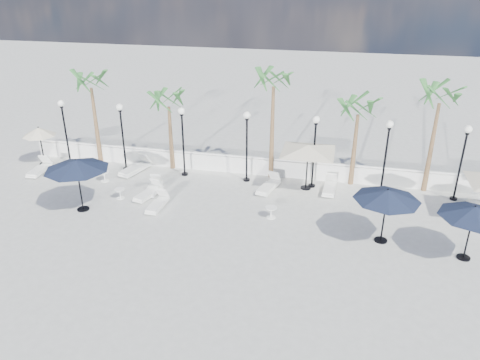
% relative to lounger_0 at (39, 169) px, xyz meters
% --- Properties ---
extents(ground, '(100.00, 100.00, 0.00)m').
position_rel_lounger_0_xyz_m(ground, '(11.51, -5.00, -0.24)').
color(ground, '#A3A39E').
rests_on(ground, ground).
extents(balustrade, '(26.00, 0.30, 1.01)m').
position_rel_lounger_0_xyz_m(balustrade, '(11.51, 2.50, 0.23)').
color(balustrade, silver).
rests_on(balustrade, ground).
extents(lamppost_0, '(0.36, 0.36, 3.84)m').
position_rel_lounger_0_xyz_m(lamppost_0, '(1.01, 1.50, 2.25)').
color(lamppost_0, black).
rests_on(lamppost_0, ground).
extents(lamppost_1, '(0.36, 0.36, 3.84)m').
position_rel_lounger_0_xyz_m(lamppost_1, '(4.51, 1.50, 2.25)').
color(lamppost_1, black).
rests_on(lamppost_1, ground).
extents(lamppost_2, '(0.36, 0.36, 3.84)m').
position_rel_lounger_0_xyz_m(lamppost_2, '(8.01, 1.50, 2.25)').
color(lamppost_2, black).
rests_on(lamppost_2, ground).
extents(lamppost_3, '(0.36, 0.36, 3.84)m').
position_rel_lounger_0_xyz_m(lamppost_3, '(11.51, 1.50, 2.25)').
color(lamppost_3, black).
rests_on(lamppost_3, ground).
extents(lamppost_4, '(0.36, 0.36, 3.84)m').
position_rel_lounger_0_xyz_m(lamppost_4, '(15.01, 1.50, 2.25)').
color(lamppost_4, black).
rests_on(lamppost_4, ground).
extents(lamppost_5, '(0.36, 0.36, 3.84)m').
position_rel_lounger_0_xyz_m(lamppost_5, '(18.51, 1.50, 2.25)').
color(lamppost_5, black).
rests_on(lamppost_5, ground).
extents(lamppost_6, '(0.36, 0.36, 3.84)m').
position_rel_lounger_0_xyz_m(lamppost_6, '(22.01, 1.50, 2.25)').
color(lamppost_6, black).
rests_on(lamppost_6, ground).
extents(palm_0, '(2.60, 2.60, 5.50)m').
position_rel_lounger_0_xyz_m(palm_0, '(2.51, 2.30, 4.29)').
color(palm_0, brown).
rests_on(palm_0, ground).
extents(palm_1, '(2.60, 2.60, 4.70)m').
position_rel_lounger_0_xyz_m(palm_1, '(7.01, 2.30, 3.51)').
color(palm_1, brown).
rests_on(palm_1, ground).
extents(palm_2, '(2.60, 2.60, 6.10)m').
position_rel_lounger_0_xyz_m(palm_2, '(12.71, 2.30, 4.87)').
color(palm_2, brown).
rests_on(palm_2, ground).
extents(palm_3, '(2.60, 2.60, 4.90)m').
position_rel_lounger_0_xyz_m(palm_3, '(17.01, 2.30, 3.71)').
color(palm_3, brown).
rests_on(palm_3, ground).
extents(palm_4, '(2.60, 2.60, 5.70)m').
position_rel_lounger_0_xyz_m(palm_4, '(20.71, 2.30, 4.49)').
color(palm_4, brown).
rests_on(palm_4, ground).
extents(lounger_0, '(0.81, 1.98, 0.72)m').
position_rel_lounger_0_xyz_m(lounger_0, '(0.00, 0.00, 0.00)').
color(lounger_0, white).
rests_on(lounger_0, ground).
extents(lounger_1, '(0.76, 1.83, 0.67)m').
position_rel_lounger_0_xyz_m(lounger_1, '(7.11, -0.89, -0.02)').
color(lounger_1, white).
rests_on(lounger_1, ground).
extents(lounger_2, '(1.03, 1.90, 0.68)m').
position_rel_lounger_0_xyz_m(lounger_2, '(7.12, -1.50, -0.02)').
color(lounger_2, white).
rests_on(lounger_2, ground).
extents(lounger_3, '(1.23, 2.24, 0.80)m').
position_rel_lounger_0_xyz_m(lounger_3, '(5.19, 1.23, 0.03)').
color(lounger_3, white).
rests_on(lounger_3, ground).
extents(lounger_4, '(0.63, 1.79, 0.66)m').
position_rel_lounger_0_xyz_m(lounger_4, '(7.99, -2.51, -0.02)').
color(lounger_4, white).
rests_on(lounger_4, ground).
extents(lounger_5, '(1.08, 2.02, 0.72)m').
position_rel_lounger_0_xyz_m(lounger_5, '(12.87, 0.57, -0.00)').
color(lounger_5, white).
rests_on(lounger_5, ground).
extents(lounger_6, '(0.74, 1.88, 0.69)m').
position_rel_lounger_0_xyz_m(lounger_6, '(22.50, -0.46, -0.01)').
color(lounger_6, white).
rests_on(lounger_6, ground).
extents(lounger_7, '(0.69, 1.87, 0.69)m').
position_rel_lounger_0_xyz_m(lounger_7, '(15.94, 1.09, -0.01)').
color(lounger_7, white).
rests_on(lounger_7, ground).
extents(side_table_0, '(0.52, 0.52, 0.50)m').
position_rel_lounger_0_xyz_m(side_table_0, '(5.79, -1.92, 0.06)').
color(side_table_0, white).
rests_on(side_table_0, ground).
extents(side_table_1, '(0.56, 0.56, 0.55)m').
position_rel_lounger_0_xyz_m(side_table_1, '(4.07, -0.21, 0.09)').
color(side_table_1, white).
rests_on(side_table_1, ground).
extents(side_table_2, '(0.55, 0.55, 0.54)m').
position_rel_lounger_0_xyz_m(side_table_2, '(13.44, -2.27, 0.08)').
color(side_table_2, white).
rests_on(side_table_2, ground).
extents(parasol_navy_left, '(2.96, 2.96, 2.61)m').
position_rel_lounger_0_xyz_m(parasol_navy_left, '(4.59, -3.43, 2.06)').
color(parasol_navy_left, black).
rests_on(parasol_navy_left, ground).
extents(parasol_navy_mid, '(2.73, 2.73, 2.45)m').
position_rel_lounger_0_xyz_m(parasol_navy_mid, '(18.28, -3.26, 1.91)').
color(parasol_navy_mid, black).
rests_on(parasol_navy_mid, ground).
extents(parasol_navy_right, '(2.63, 2.63, 2.36)m').
position_rel_lounger_0_xyz_m(parasol_navy_right, '(21.42, -3.88, 1.83)').
color(parasol_navy_right, black).
rests_on(parasol_navy_right, ground).
extents(parasol_cream_sq_a, '(5.25, 5.25, 2.58)m').
position_rel_lounger_0_xyz_m(parasol_cream_sq_a, '(14.72, 1.20, 2.14)').
color(parasol_cream_sq_a, black).
rests_on(parasol_cream_sq_a, ground).
extents(parasol_cream_small, '(1.87, 1.87, 2.30)m').
position_rel_lounger_0_xyz_m(parasol_cream_small, '(-0.49, 1.20, 1.73)').
color(parasol_cream_small, black).
rests_on(parasol_cream_small, ground).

